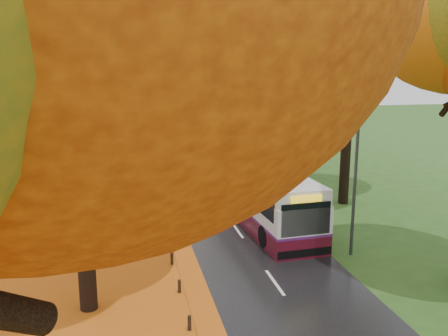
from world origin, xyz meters
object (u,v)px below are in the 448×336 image
object	(u,v)px
streetlamp_mid	(232,107)
bus	(260,191)
streetlamp_far	(194,92)
car_dark	(151,135)
streetlamp_near	(351,151)
car_white	(156,146)
car_silver	(151,134)

from	to	relation	value
streetlamp_mid	bus	bearing A→B (deg)	-98.03
streetlamp_mid	bus	xyz separation A→B (m)	(-2.33, -16.52, -3.11)
streetlamp_far	car_dark	bearing A→B (deg)	-122.61
streetlamp_near	bus	bearing A→B (deg)	113.01
streetlamp_far	car_white	size ratio (longest dim) A/B	2.12
streetlamp_near	car_white	size ratio (longest dim) A/B	2.12
bus	car_silver	size ratio (longest dim) A/B	2.97
bus	car_dark	xyz separation A→B (m)	(-3.97, 28.67, -0.91)
bus	car_dark	bearing A→B (deg)	94.39
streetlamp_far	bus	xyz separation A→B (m)	(-2.33, -38.52, -3.11)
streetlamp_mid	car_white	distance (m)	9.02
streetlamp_far	car_dark	xyz separation A→B (m)	(-6.30, -9.84, -4.02)
car_white	car_dark	distance (m)	7.10
car_silver	streetlamp_mid	bearing A→B (deg)	-59.60
car_dark	car_silver	bearing A→B (deg)	88.73
bus	car_white	xyz separation A→B (m)	(-3.97, 21.57, -0.92)
bus	car_silver	world-z (taller)	bus
streetlamp_near	car_silver	distance (m)	35.57
streetlamp_mid	car_silver	world-z (taller)	streetlamp_mid
car_dark	car_white	bearing A→B (deg)	-91.27
car_white	streetlamp_near	bearing A→B (deg)	-85.83
streetlamp_mid	bus	distance (m)	16.97
streetlamp_near	streetlamp_far	world-z (taller)	same
streetlamp_far	car_dark	world-z (taller)	streetlamp_far
car_silver	car_white	bearing A→B (deg)	-85.83
streetlamp_mid	streetlamp_far	xyz separation A→B (m)	(0.00, 22.00, 0.00)
streetlamp_near	car_white	world-z (taller)	streetlamp_near
streetlamp_near	car_silver	xyz separation A→B (m)	(-6.30, 34.78, -4.04)
car_white	car_silver	size ratio (longest dim) A/B	0.98
bus	car_white	distance (m)	21.95
car_silver	car_dark	bearing A→B (deg)	-85.83
bus	car_white	world-z (taller)	bus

